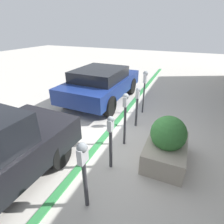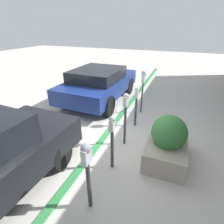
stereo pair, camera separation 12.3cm
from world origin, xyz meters
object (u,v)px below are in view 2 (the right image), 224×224
(parking_meter_farthest, at_px, (143,81))
(parked_car_middle, at_px, (99,83))
(parking_meter_middle, at_px, (126,110))
(parking_meter_nearest, at_px, (87,165))
(parking_meter_second, at_px, (112,135))
(parking_meter_fourth, at_px, (136,102))
(planter_box, at_px, (167,143))

(parking_meter_farthest, distance_m, parked_car_middle, 2.03)
(parking_meter_middle, bearing_deg, parked_car_middle, 37.43)
(parking_meter_nearest, xyz_separation_m, parking_meter_second, (1.04, -0.00, -0.09))
(parking_meter_fourth, distance_m, parking_meter_farthest, 1.07)
(parking_meter_middle, distance_m, parking_meter_fourth, 1.07)
(parking_meter_fourth, bearing_deg, parking_meter_middle, 179.25)
(parking_meter_farthest, bearing_deg, parked_car_middle, 75.81)
(parking_meter_second, bearing_deg, parking_meter_nearest, 179.75)
(planter_box, height_order, parked_car_middle, parked_car_middle)
(parking_meter_second, relative_size, parking_meter_middle, 0.89)
(parking_meter_middle, height_order, parking_meter_fourth, parking_meter_middle)
(parking_meter_farthest, relative_size, parked_car_middle, 0.38)
(parking_meter_second, height_order, parking_meter_fourth, parking_meter_second)
(parking_meter_middle, relative_size, planter_box, 1.06)
(parking_meter_nearest, relative_size, parking_meter_middle, 0.93)
(planter_box, relative_size, parked_car_middle, 0.34)
(parking_meter_fourth, xyz_separation_m, planter_box, (-1.29, -1.09, -0.35))
(parking_meter_second, xyz_separation_m, parking_meter_farthest, (3.00, 0.04, 0.33))
(parking_meter_nearest, xyz_separation_m, parking_meter_middle, (1.97, 0.01, 0.08))
(parking_meter_second, relative_size, planter_box, 0.94)
(parking_meter_farthest, bearing_deg, planter_box, -153.78)
(parking_meter_nearest, height_order, parked_car_middle, parked_car_middle)
(planter_box, bearing_deg, parking_meter_fourth, 40.17)
(parking_meter_farthest, height_order, planter_box, parking_meter_farthest)
(parking_meter_nearest, bearing_deg, planter_box, -32.10)
(planter_box, bearing_deg, parking_meter_second, 122.77)
(parking_meter_middle, bearing_deg, planter_box, -102.02)
(planter_box, bearing_deg, parking_meter_middle, 77.98)
(planter_box, bearing_deg, parking_meter_farthest, 26.22)
(parking_meter_second, height_order, parking_meter_farthest, parking_meter_farthest)
(parking_meter_fourth, bearing_deg, parking_meter_second, -180.00)
(parked_car_middle, bearing_deg, parking_meter_second, -149.59)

